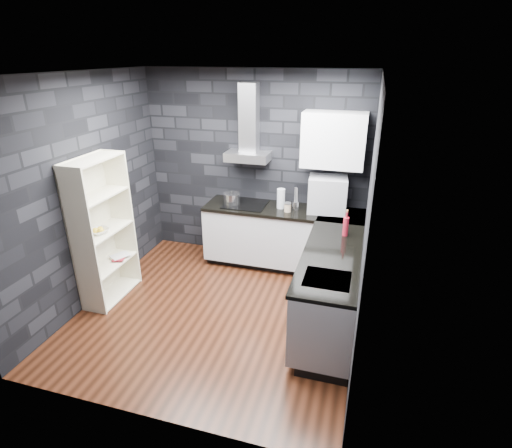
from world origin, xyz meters
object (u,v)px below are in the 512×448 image
at_px(glass_vase, 281,199).
at_px(fruit_bowl, 99,231).
at_px(red_bottle, 346,227).
at_px(bookshelf, 103,231).
at_px(pot, 232,199).
at_px(storage_jar, 288,208).
at_px(utensil_crock, 295,206).
at_px(appliance_garage, 327,195).

xyz_separation_m(glass_vase, fruit_bowl, (-1.88, -1.44, -0.10)).
bearing_deg(red_bottle, bookshelf, -166.27).
xyz_separation_m(pot, red_bottle, (1.62, -0.62, 0.03)).
relative_size(glass_vase, bookshelf, 0.15).
xyz_separation_m(storage_jar, bookshelf, (-2.00, -1.25, -0.06)).
relative_size(pot, fruit_bowl, 1.03).
bearing_deg(red_bottle, glass_vase, 143.96).
distance_m(glass_vase, utensil_crock, 0.22).
height_order(glass_vase, fruit_bowl, glass_vase).
relative_size(bookshelf, fruit_bowl, 8.02).
bearing_deg(glass_vase, appliance_garage, 5.42).
bearing_deg(fruit_bowl, utensil_crock, 34.37).
bearing_deg(glass_vase, storage_jar, -43.28).
xyz_separation_m(red_bottle, bookshelf, (-2.80, -0.68, -0.11)).
distance_m(storage_jar, fruit_bowl, 2.40).
height_order(pot, bookshelf, bookshelf).
bearing_deg(bookshelf, fruit_bowl, -100.93).
relative_size(storage_jar, fruit_bowl, 0.50).
height_order(glass_vase, storage_jar, glass_vase).
distance_m(pot, red_bottle, 1.74).
height_order(utensil_crock, red_bottle, red_bottle).
distance_m(glass_vase, bookshelf, 2.32).
height_order(utensil_crock, appliance_garage, appliance_garage).
bearing_deg(utensil_crock, pot, -177.57).
bearing_deg(red_bottle, appliance_garage, 112.84).
relative_size(appliance_garage, fruit_bowl, 2.22).
height_order(pot, glass_vase, glass_vase).
height_order(utensil_crock, bookshelf, bookshelf).
height_order(glass_vase, utensil_crock, glass_vase).
bearing_deg(utensil_crock, fruit_bowl, -145.63).
bearing_deg(red_bottle, fruit_bowl, -164.77).
bearing_deg(bookshelf, appliance_garage, 18.66).
height_order(glass_vase, appliance_garage, appliance_garage).
bearing_deg(utensil_crock, glass_vase, 177.21).
bearing_deg(fruit_bowl, red_bottle, 15.23).
bearing_deg(storage_jar, fruit_bowl, -146.45).
relative_size(storage_jar, appliance_garage, 0.22).
height_order(appliance_garage, red_bottle, appliance_garage).
xyz_separation_m(pot, utensil_crock, (0.91, 0.04, -0.02)).
height_order(appliance_garage, bookshelf, bookshelf).
bearing_deg(glass_vase, red_bottle, -36.04).
height_order(pot, appliance_garage, appliance_garage).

